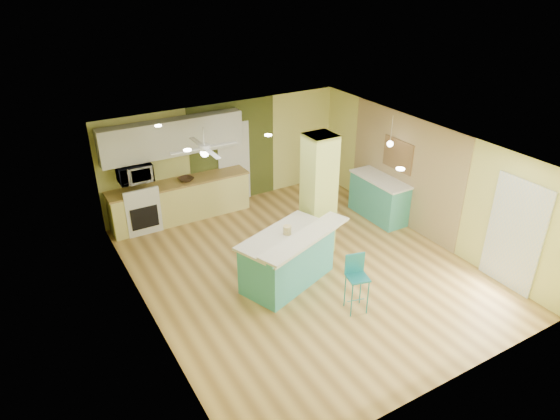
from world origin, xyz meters
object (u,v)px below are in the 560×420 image
object	(u,v)px
side_counter	(379,198)
fruit_bowl	(186,179)
bar_stool	(356,274)
canister	(287,230)
peninsula	(288,258)

from	to	relation	value
side_counter	fruit_bowl	distance (m)	4.45
fruit_bowl	bar_stool	bearing A→B (deg)	-74.66
fruit_bowl	canister	world-z (taller)	canister
peninsula	side_counter	distance (m)	3.39
bar_stool	fruit_bowl	xyz separation A→B (m)	(-1.26, 4.60, 0.28)
bar_stool	side_counter	distance (m)	3.56
bar_stool	canister	distance (m)	1.49
peninsula	fruit_bowl	world-z (taller)	peninsula
bar_stool	side_counter	bearing A→B (deg)	57.52
peninsula	fruit_bowl	size ratio (longest dim) A/B	6.77
peninsula	fruit_bowl	distance (m)	3.46
bar_stool	canister	size ratio (longest dim) A/B	6.45
canister	peninsula	bearing A→B (deg)	-107.43
peninsula	fruit_bowl	bearing A→B (deg)	81.13
fruit_bowl	canister	size ratio (longest dim) A/B	2.04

